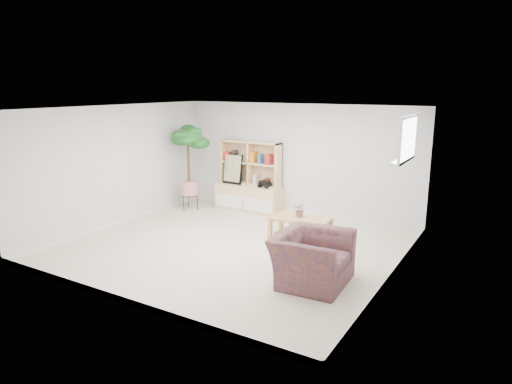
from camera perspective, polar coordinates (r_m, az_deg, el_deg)
The scene contains 14 objects.
floor at distance 8.06m, azimuth -2.98°, elevation -6.90°, with size 5.50×5.00×0.01m, color beige.
ceiling at distance 7.58m, azimuth -3.20°, elevation 10.40°, with size 5.50×5.00×0.01m, color white.
walls at distance 7.73m, azimuth -3.09°, elevation 1.48°, with size 5.51×5.01×2.40m.
baseboard at distance 8.05m, azimuth -2.99°, elevation -6.56°, with size 5.50×5.00×0.10m, color white, non-canonical shape.
window at distance 7.09m, azimuth 18.51°, elevation 6.31°, with size 0.10×0.98×0.68m, color white, non-canonical shape.
window_sill at distance 7.14m, azimuth 17.85°, elevation 3.81°, with size 0.14×1.00×0.04m, color white.
storage_unit at distance 10.22m, azimuth -0.94°, elevation 1.96°, with size 1.56×0.53×1.56m, color #E2A769, non-canonical shape.
poster at distance 10.35m, azimuth -2.92°, elevation 2.89°, with size 0.49×0.11×0.67m, color yellow, non-canonical shape.
toy_truck at distance 9.97m, azimuth 1.13°, elevation 1.04°, with size 0.33×0.22×0.17m, color black, non-canonical shape.
coffee_table at distance 8.37m, azimuth 5.57°, elevation -4.63°, with size 1.05×0.57×0.43m, color #AB813C, non-canonical shape.
table_plant at distance 8.34m, azimuth 5.53°, elevation -2.26°, with size 0.23×0.20×0.25m, color #206120.
floor_tree at distance 10.35m, azimuth -8.42°, elevation 2.99°, with size 0.71×0.71×1.92m, color #1C4A21, non-canonical shape.
armchair at distance 6.59m, azimuth 7.04°, elevation -7.84°, with size 1.12×0.97×0.83m, color #191C44.
sill_plant at distance 7.23m, azimuth 18.13°, elevation 5.00°, with size 0.13×0.11×0.24m, color #1C4A21.
Camera 1 is at (4.22, -6.29, 2.76)m, focal length 32.00 mm.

